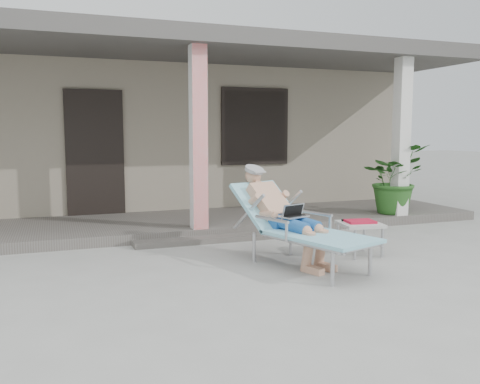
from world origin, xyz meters
name	(u,v)px	position (x,y,z in m)	size (l,w,h in m)	color
ground	(253,277)	(0.00, 0.00, 0.00)	(60.00, 60.00, 0.00)	#9E9E99
house	(146,127)	(0.00, 6.50, 1.67)	(10.40, 5.40, 3.30)	gray
porch_deck	(185,223)	(0.00, 3.00, 0.07)	(10.00, 2.00, 0.15)	#605B56
porch_overhang	(184,51)	(0.00, 2.95, 2.79)	(10.00, 2.30, 2.85)	silver
porch_step	(205,240)	(0.00, 1.85, 0.04)	(2.00, 0.30, 0.07)	#605B56
lounger	(291,200)	(0.62, 0.40, 0.75)	(1.25, 1.94, 1.22)	#B7B7BC
side_table	(360,226)	(1.62, 0.47, 0.38)	(0.57, 0.57, 0.45)	#B4B4AF
potted_palm	(394,179)	(3.53, 2.35, 0.74)	(1.07, 0.93, 1.19)	#26591E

